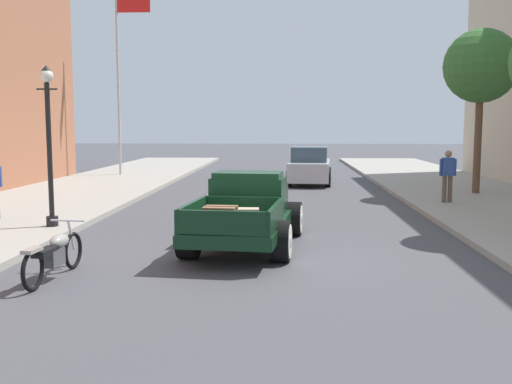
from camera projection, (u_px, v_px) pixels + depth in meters
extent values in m
plane|color=#47474C|center=(258.00, 256.00, 11.58)|extent=(140.00, 140.00, 0.00)
cube|color=black|center=(246.00, 221.00, 12.46)|extent=(2.26, 5.06, 0.24)
cube|color=black|center=(249.00, 195.00, 12.75)|extent=(1.67, 1.26, 0.80)
cube|color=black|center=(248.00, 175.00, 12.64)|extent=(1.52, 1.08, 0.12)
cube|color=#3D4C5B|center=(253.00, 185.00, 13.29)|extent=(1.32, 0.18, 0.44)
cube|color=black|center=(258.00, 195.00, 14.04)|extent=(1.47, 1.63, 0.52)
cube|color=silver|center=(263.00, 192.00, 14.82)|extent=(0.69, 0.17, 0.47)
cube|color=black|center=(234.00, 226.00, 11.07)|extent=(1.90, 2.26, 0.04)
cube|color=black|center=(192.00, 214.00, 11.17)|extent=(0.30, 2.10, 0.44)
cube|color=black|center=(276.00, 216.00, 10.92)|extent=(0.30, 2.10, 0.44)
cube|color=black|center=(222.00, 223.00, 10.06)|extent=(1.62, 0.25, 0.44)
cube|color=black|center=(243.00, 207.00, 12.04)|extent=(1.62, 0.25, 0.44)
cylinder|color=black|center=(219.00, 217.00, 13.94)|extent=(0.44, 0.83, 0.80)
cylinder|color=silver|center=(211.00, 217.00, 13.97)|extent=(0.08, 0.65, 0.66)
cylinder|color=silver|center=(211.00, 217.00, 13.97)|extent=(0.04, 0.24, 0.24)
cylinder|color=black|center=(293.00, 219.00, 13.66)|extent=(0.44, 0.83, 0.80)
cylinder|color=silver|center=(301.00, 219.00, 13.63)|extent=(0.08, 0.65, 0.66)
cylinder|color=silver|center=(302.00, 219.00, 13.63)|extent=(0.04, 0.24, 0.24)
cylinder|color=black|center=(189.00, 238.00, 11.29)|extent=(0.44, 0.83, 0.80)
cylinder|color=silver|center=(180.00, 238.00, 11.32)|extent=(0.08, 0.65, 0.66)
cylinder|color=silver|center=(179.00, 238.00, 11.32)|extent=(0.04, 0.24, 0.24)
cylinder|color=black|center=(280.00, 241.00, 11.02)|extent=(0.44, 0.83, 0.80)
cylinder|color=silver|center=(290.00, 242.00, 10.99)|extent=(0.08, 0.65, 0.66)
cylinder|color=silver|center=(291.00, 242.00, 10.99)|extent=(0.04, 0.24, 0.24)
cube|color=brown|center=(220.00, 217.00, 10.73)|extent=(0.64, 0.50, 0.40)
cube|color=#3D2D1E|center=(220.00, 217.00, 10.73)|extent=(0.62, 0.11, 0.42)
cube|color=gray|center=(248.00, 216.00, 11.31)|extent=(0.45, 0.33, 0.28)
torus|color=black|center=(73.00, 251.00, 10.50)|extent=(0.12, 0.67, 0.67)
torus|color=black|center=(33.00, 270.00, 9.07)|extent=(0.12, 0.67, 0.67)
cube|color=#4C4C51|center=(53.00, 257.00, 9.73)|extent=(0.27, 0.46, 0.28)
ellipsoid|color=gray|center=(59.00, 241.00, 9.95)|extent=(0.30, 0.54, 0.24)
cube|color=black|center=(45.00, 252.00, 9.47)|extent=(0.26, 0.57, 0.10)
cylinder|color=silver|center=(71.00, 235.00, 10.41)|extent=(0.07, 0.26, 0.58)
cylinder|color=silver|center=(67.00, 221.00, 10.26)|extent=(0.62, 0.08, 0.04)
cube|color=gray|center=(32.00, 250.00, 9.04)|extent=(0.21, 0.41, 0.06)
cube|color=#B7B7BC|center=(310.00, 170.00, 25.70)|extent=(2.06, 4.42, 0.80)
cube|color=#384C5B|center=(310.00, 154.00, 25.47)|extent=(1.67, 2.11, 0.64)
cylinder|color=black|center=(293.00, 174.00, 27.11)|extent=(0.27, 0.68, 0.66)
cylinder|color=black|center=(328.00, 174.00, 26.89)|extent=(0.27, 0.68, 0.66)
cylinder|color=black|center=(289.00, 179.00, 24.57)|extent=(0.27, 0.68, 0.66)
cylinder|color=black|center=(328.00, 179.00, 24.35)|extent=(0.27, 0.68, 0.66)
cylinder|color=#2D4C93|center=(0.00, 176.00, 15.11)|extent=(0.09, 0.09, 0.54)
cylinder|color=brown|center=(444.00, 189.00, 18.43)|extent=(0.14, 0.14, 0.86)
cylinder|color=brown|center=(450.00, 189.00, 18.42)|extent=(0.14, 0.14, 0.86)
cube|color=#2D4C93|center=(448.00, 167.00, 18.35)|extent=(0.36, 0.22, 0.56)
cylinder|color=#2D4C93|center=(441.00, 167.00, 18.36)|extent=(0.09, 0.09, 0.54)
cylinder|color=#2D4C93|center=(455.00, 167.00, 18.34)|extent=(0.09, 0.09, 0.54)
sphere|color=#9E7051|center=(448.00, 154.00, 18.30)|extent=(0.22, 0.22, 0.22)
cylinder|color=black|center=(52.00, 221.00, 14.10)|extent=(0.28, 0.28, 0.24)
cylinder|color=black|center=(49.00, 150.00, 13.91)|extent=(0.12, 0.12, 3.20)
cylinder|color=black|center=(47.00, 89.00, 13.74)|extent=(0.50, 0.04, 0.04)
sphere|color=silver|center=(46.00, 76.00, 13.70)|extent=(0.32, 0.32, 0.32)
cone|color=black|center=(46.00, 68.00, 13.68)|extent=(0.24, 0.24, 0.14)
cylinder|color=#B2B2B7|center=(118.00, 83.00, 28.44)|extent=(0.12, 0.12, 9.00)
cube|color=red|center=(134.00, 2.00, 27.96)|extent=(1.60, 0.03, 1.00)
cylinder|color=brown|center=(478.00, 144.00, 20.83)|extent=(0.26, 0.26, 3.54)
sphere|color=#33662D|center=(481.00, 66.00, 20.52)|extent=(2.61, 2.61, 2.61)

